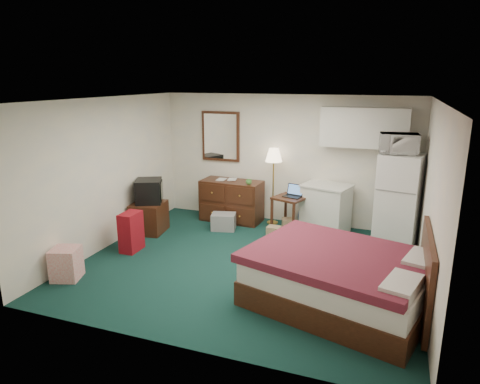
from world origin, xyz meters
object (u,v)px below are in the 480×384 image
at_px(bed, 340,279).
at_px(desk, 289,214).
at_px(kitchen_counter, 326,209).
at_px(fridge, 399,201).
at_px(suitcase, 131,232).
at_px(floor_lamp, 273,186).
at_px(dresser, 232,201).
at_px(tv_stand, 149,217).

bearing_deg(bed, desk, 133.31).
bearing_deg(desk, kitchen_counter, 39.91).
distance_m(fridge, suitcase, 4.50).
height_order(floor_lamp, fridge, fridge).
xyz_separation_m(floor_lamp, suitcase, (-1.83, -2.16, -0.42)).
height_order(dresser, desk, dresser).
bearing_deg(tv_stand, floor_lamp, 23.99).
distance_m(dresser, bed, 3.61).
height_order(bed, tv_stand, bed).
distance_m(desk, suitcase, 2.88).
bearing_deg(desk, dresser, -171.71).
bearing_deg(dresser, fridge, -2.44).
bearing_deg(tv_stand, desk, 12.45).
height_order(kitchen_counter, bed, kitchen_counter).
distance_m(floor_lamp, suitcase, 2.86).
distance_m(bed, tv_stand, 3.97).
distance_m(kitchen_counter, suitcase, 3.53).
relative_size(kitchen_counter, suitcase, 1.32).
bearing_deg(suitcase, bed, -10.71).
bearing_deg(kitchen_counter, desk, -142.88).
relative_size(tv_stand, suitcase, 0.93).
relative_size(floor_lamp, kitchen_counter, 1.73).
bearing_deg(suitcase, dresser, 62.60).
bearing_deg(fridge, dresser, -173.19).
height_order(kitchen_counter, suitcase, kitchen_counter).
distance_m(dresser, tv_stand, 1.67).
height_order(desk, tv_stand, desk).
bearing_deg(floor_lamp, fridge, -10.45).
xyz_separation_m(dresser, suitcase, (-1.00, -2.03, -0.08)).
bearing_deg(tv_stand, fridge, 3.01).
height_order(fridge, tv_stand, fridge).
bearing_deg(desk, bed, -44.02).
xyz_separation_m(desk, bed, (1.23, -2.39, 0.00)).
xyz_separation_m(dresser, kitchen_counter, (1.87, 0.01, 0.02)).
bearing_deg(desk, suitcase, -122.49).
bearing_deg(kitchen_counter, suitcase, -128.60).
xyz_separation_m(desk, suitcase, (-2.25, -1.80, -0.01)).
bearing_deg(bed, tv_stand, 174.30).
xyz_separation_m(floor_lamp, fridge, (2.30, -0.42, 0.05)).
relative_size(bed, suitcase, 3.22).
relative_size(dresser, fridge, 0.76).
distance_m(tv_stand, suitcase, 0.91).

